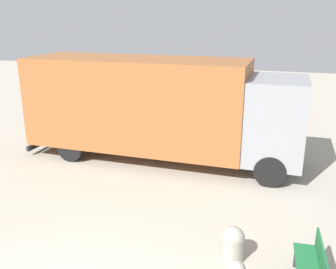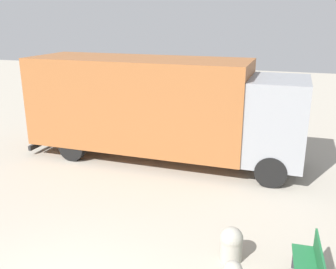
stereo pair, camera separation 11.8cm
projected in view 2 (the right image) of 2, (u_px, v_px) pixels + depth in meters
delivery_truck at (159, 105)px, 11.75m from camera, size 8.66×2.48×3.22m
bollard_far_bench at (231, 244)px, 7.02m from camera, size 0.44×0.44×0.69m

